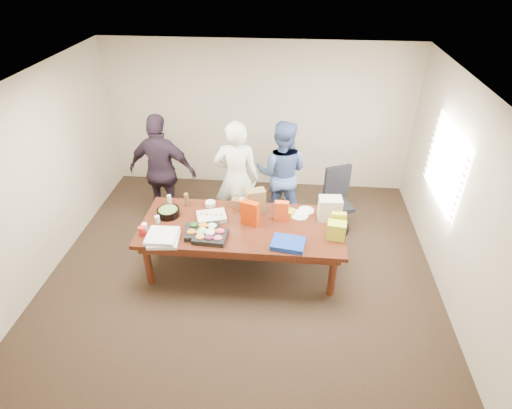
# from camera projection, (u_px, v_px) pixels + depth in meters

# --- Properties ---
(floor) EXTENTS (5.50, 5.00, 0.02)m
(floor) POSITION_uv_depth(u_px,v_px,m) (243.00, 266.00, 6.13)
(floor) COLOR #47301E
(floor) RESTS_ON ground
(ceiling) EXTENTS (5.50, 5.00, 0.02)m
(ceiling) POSITION_uv_depth(u_px,v_px,m) (239.00, 84.00, 4.65)
(ceiling) COLOR white
(ceiling) RESTS_ON wall_back
(wall_back) EXTENTS (5.50, 0.04, 2.70)m
(wall_back) POSITION_uv_depth(u_px,v_px,m) (258.00, 117.00, 7.47)
(wall_back) COLOR beige
(wall_back) RESTS_ON floor
(wall_front) EXTENTS (5.50, 0.04, 2.70)m
(wall_front) POSITION_uv_depth(u_px,v_px,m) (203.00, 347.00, 3.30)
(wall_front) COLOR beige
(wall_front) RESTS_ON floor
(wall_left) EXTENTS (0.04, 5.00, 2.70)m
(wall_left) POSITION_uv_depth(u_px,v_px,m) (40.00, 178.00, 5.60)
(wall_left) COLOR beige
(wall_left) RESTS_ON floor
(wall_right) EXTENTS (0.04, 5.00, 2.70)m
(wall_right) POSITION_uv_depth(u_px,v_px,m) (459.00, 198.00, 5.18)
(wall_right) COLOR beige
(wall_right) RESTS_ON floor
(window_panel) EXTENTS (0.03, 1.40, 1.10)m
(window_panel) POSITION_uv_depth(u_px,v_px,m) (446.00, 165.00, 5.60)
(window_panel) COLOR white
(window_panel) RESTS_ON wall_right
(window_blinds) EXTENTS (0.04, 1.36, 1.00)m
(window_blinds) POSITION_uv_depth(u_px,v_px,m) (443.00, 165.00, 5.60)
(window_blinds) COLOR beige
(window_blinds) RESTS_ON wall_right
(conference_table) EXTENTS (2.80, 1.20, 0.75)m
(conference_table) POSITION_uv_depth(u_px,v_px,m) (243.00, 246.00, 5.92)
(conference_table) COLOR #4C1C0F
(conference_table) RESTS_ON floor
(office_chair) EXTENTS (0.70, 0.70, 1.04)m
(office_chair) POSITION_uv_depth(u_px,v_px,m) (336.00, 203.00, 6.60)
(office_chair) COLOR black
(office_chair) RESTS_ON floor
(person_center) EXTENTS (0.72, 0.49, 1.90)m
(person_center) POSITION_uv_depth(u_px,v_px,m) (237.00, 179.00, 6.38)
(person_center) COLOR silver
(person_center) RESTS_ON floor
(person_right) EXTENTS (0.93, 0.77, 1.77)m
(person_right) POSITION_uv_depth(u_px,v_px,m) (282.00, 173.00, 6.68)
(person_right) COLOR #49619D
(person_right) RESTS_ON floor
(person_left) EXTENTS (1.16, 0.59, 1.89)m
(person_left) POSITION_uv_depth(u_px,v_px,m) (163.00, 171.00, 6.60)
(person_left) COLOR black
(person_left) RESTS_ON floor
(veggie_tray) EXTENTS (0.50, 0.42, 0.07)m
(veggie_tray) POSITION_uv_depth(u_px,v_px,m) (202.00, 231.00, 5.53)
(veggie_tray) COLOR black
(veggie_tray) RESTS_ON conference_table
(fruit_tray) EXTENTS (0.45, 0.36, 0.07)m
(fruit_tray) POSITION_uv_depth(u_px,v_px,m) (210.00, 237.00, 5.44)
(fruit_tray) COLOR black
(fruit_tray) RESTS_ON conference_table
(sheet_cake) EXTENTS (0.47, 0.41, 0.07)m
(sheet_cake) POSITION_uv_depth(u_px,v_px,m) (212.00, 217.00, 5.82)
(sheet_cake) COLOR silver
(sheet_cake) RESTS_ON conference_table
(salad_bowl) EXTENTS (0.39, 0.39, 0.10)m
(salad_bowl) POSITION_uv_depth(u_px,v_px,m) (168.00, 212.00, 5.88)
(salad_bowl) COLOR black
(salad_bowl) RESTS_ON conference_table
(chip_bag_blue) EXTENTS (0.46, 0.38, 0.06)m
(chip_bag_blue) POSITION_uv_depth(u_px,v_px,m) (288.00, 243.00, 5.32)
(chip_bag_blue) COLOR #13359D
(chip_bag_blue) RESTS_ON conference_table
(chip_bag_red) EXTENTS (0.27, 0.18, 0.36)m
(chip_bag_red) POSITION_uv_depth(u_px,v_px,m) (250.00, 213.00, 5.64)
(chip_bag_red) COLOR #C23302
(chip_bag_red) RESTS_ON conference_table
(chip_bag_yellow) EXTENTS (0.19, 0.08, 0.29)m
(chip_bag_yellow) POSITION_uv_depth(u_px,v_px,m) (338.00, 222.00, 5.53)
(chip_bag_yellow) COLOR yellow
(chip_bag_yellow) RESTS_ON conference_table
(chip_bag_orange) EXTENTS (0.20, 0.09, 0.30)m
(chip_bag_orange) POSITION_uv_depth(u_px,v_px,m) (282.00, 211.00, 5.73)
(chip_bag_orange) COLOR #EF5218
(chip_bag_orange) RESTS_ON conference_table
(mayo_jar) EXTENTS (0.11, 0.11, 0.15)m
(mayo_jar) POSITION_uv_depth(u_px,v_px,m) (243.00, 203.00, 6.04)
(mayo_jar) COLOR white
(mayo_jar) RESTS_ON conference_table
(mustard_bottle) EXTENTS (0.06, 0.06, 0.17)m
(mustard_bottle) POSITION_uv_depth(u_px,v_px,m) (254.00, 209.00, 5.89)
(mustard_bottle) COLOR yellow
(mustard_bottle) RESTS_ON conference_table
(dressing_bottle) EXTENTS (0.07, 0.07, 0.21)m
(dressing_bottle) POSITION_uv_depth(u_px,v_px,m) (187.00, 200.00, 6.06)
(dressing_bottle) COLOR brown
(dressing_bottle) RESTS_ON conference_table
(ranch_bottle) EXTENTS (0.07, 0.07, 0.18)m
(ranch_bottle) POSITION_uv_depth(u_px,v_px,m) (169.00, 200.00, 6.08)
(ranch_bottle) COLOR #F6E6CE
(ranch_bottle) RESTS_ON conference_table
(banana_bunch) EXTENTS (0.30, 0.24, 0.09)m
(banana_bunch) POSITION_uv_depth(u_px,v_px,m) (285.00, 211.00, 5.92)
(banana_bunch) COLOR yellow
(banana_bunch) RESTS_ON conference_table
(bread_loaf) EXTENTS (0.33, 0.18, 0.13)m
(bread_loaf) POSITION_uv_depth(u_px,v_px,m) (242.00, 203.00, 6.06)
(bread_loaf) COLOR brown
(bread_loaf) RESTS_ON conference_table
(kraft_bag) EXTENTS (0.31, 0.24, 0.36)m
(kraft_bag) POSITION_uv_depth(u_px,v_px,m) (255.00, 201.00, 5.90)
(kraft_bag) COLOR brown
(kraft_bag) RESTS_ON conference_table
(red_cup) EXTENTS (0.12, 0.12, 0.12)m
(red_cup) POSITION_uv_depth(u_px,v_px,m) (142.00, 231.00, 5.50)
(red_cup) COLOR red
(red_cup) RESTS_ON conference_table
(clear_cup_a) EXTENTS (0.08, 0.08, 0.10)m
(clear_cup_a) POSITION_uv_depth(u_px,v_px,m) (145.00, 227.00, 5.59)
(clear_cup_a) COLOR white
(clear_cup_a) RESTS_ON conference_table
(clear_cup_b) EXTENTS (0.09, 0.09, 0.10)m
(clear_cup_b) POSITION_uv_depth(u_px,v_px,m) (157.00, 219.00, 5.74)
(clear_cup_b) COLOR silver
(clear_cup_b) RESTS_ON conference_table
(pizza_box_lower) EXTENTS (0.43, 0.43, 0.04)m
(pizza_box_lower) POSITION_uv_depth(u_px,v_px,m) (164.00, 239.00, 5.41)
(pizza_box_lower) COLOR silver
(pizza_box_lower) RESTS_ON conference_table
(pizza_box_upper) EXTENTS (0.40, 0.40, 0.04)m
(pizza_box_upper) POSITION_uv_depth(u_px,v_px,m) (162.00, 236.00, 5.40)
(pizza_box_upper) COLOR white
(pizza_box_upper) RESTS_ON pizza_box_lower
(plate_a) EXTENTS (0.30, 0.30, 0.02)m
(plate_a) POSITION_uv_depth(u_px,v_px,m) (299.00, 215.00, 5.90)
(plate_a) COLOR white
(plate_a) RESTS_ON conference_table
(plate_b) EXTENTS (0.27, 0.27, 0.01)m
(plate_b) POSITION_uv_depth(u_px,v_px,m) (306.00, 211.00, 6.00)
(plate_b) COLOR white
(plate_b) RESTS_ON conference_table
(dip_bowl_a) EXTENTS (0.16, 0.16, 0.06)m
(dip_bowl_a) POSITION_uv_depth(u_px,v_px,m) (259.00, 209.00, 5.99)
(dip_bowl_a) COLOR white
(dip_bowl_a) RESTS_ON conference_table
(dip_bowl_b) EXTENTS (0.19, 0.19, 0.06)m
(dip_bowl_b) POSITION_uv_depth(u_px,v_px,m) (210.00, 204.00, 6.11)
(dip_bowl_b) COLOR white
(dip_bowl_b) RESTS_ON conference_table
(grocery_bag_white) EXTENTS (0.33, 0.24, 0.33)m
(grocery_bag_white) POSITION_uv_depth(u_px,v_px,m) (330.00, 209.00, 5.76)
(grocery_bag_white) COLOR beige
(grocery_bag_white) RESTS_ON conference_table
(grocery_bag_yellow) EXTENTS (0.26, 0.20, 0.24)m
(grocery_bag_yellow) POSITION_uv_depth(u_px,v_px,m) (336.00, 231.00, 5.40)
(grocery_bag_yellow) COLOR #C9D828
(grocery_bag_yellow) RESTS_ON conference_table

